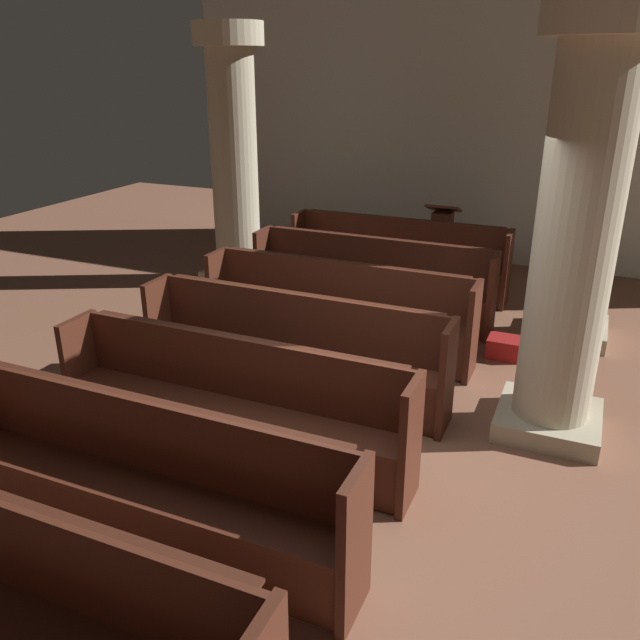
{
  "coord_description": "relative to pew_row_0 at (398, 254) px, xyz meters",
  "views": [
    {
      "loc": [
        1.61,
        -4.29,
        3.04
      ],
      "look_at": [
        -0.65,
        0.91,
        0.75
      ],
      "focal_mm": 36.48,
      "sensor_mm": 36.0,
      "label": 1
    }
  ],
  "objects": [
    {
      "name": "ground_plane",
      "position": [
        0.85,
        -4.06,
        -0.53
      ],
      "size": [
        19.2,
        19.2,
        0.0
      ],
      "primitive_type": "plane",
      "color": "brown"
    },
    {
      "name": "back_wall",
      "position": [
        0.85,
        2.02,
        1.72
      ],
      "size": [
        10.0,
        0.16,
        4.5
      ],
      "primitive_type": "cube",
      "color": "beige",
      "rests_on": "ground"
    },
    {
      "name": "pew_row_0",
      "position": [
        0.0,
        0.0,
        0.0
      ],
      "size": [
        3.02,
        0.47,
        1.0
      ],
      "color": "#4C2316",
      "rests_on": "ground"
    },
    {
      "name": "pew_row_1",
      "position": [
        0.0,
        -1.12,
        0.0
      ],
      "size": [
        3.02,
        0.46,
        1.0
      ],
      "color": "#4C2316",
      "rests_on": "ground"
    },
    {
      "name": "pew_row_2",
      "position": [
        0.0,
        -2.23,
        0.0
      ],
      "size": [
        3.02,
        0.46,
        1.0
      ],
      "color": "#4C2316",
      "rests_on": "ground"
    },
    {
      "name": "pew_row_3",
      "position": [
        0.0,
        -3.35,
        0.0
      ],
      "size": [
        3.02,
        0.46,
        1.0
      ],
      "color": "#4C2316",
      "rests_on": "ground"
    },
    {
      "name": "pew_row_4",
      "position": [
        0.0,
        -4.47,
        0.0
      ],
      "size": [
        3.02,
        0.46,
        1.0
      ],
      "color": "#4C2316",
      "rests_on": "ground"
    },
    {
      "name": "pew_row_5",
      "position": [
        0.0,
        -5.58,
        0.0
      ],
      "size": [
        3.02,
        0.47,
        1.0
      ],
      "color": "#4C2316",
      "rests_on": "ground"
    },
    {
      "name": "pew_row_6",
      "position": [
        0.0,
        -6.7,
        0.0
      ],
      "size": [
        3.02,
        0.46,
        1.0
      ],
      "color": "#4C2316",
      "rests_on": "ground"
    },
    {
      "name": "pillar_aisle_side",
      "position": [
        2.32,
        -0.76,
        1.29
      ],
      "size": [
        0.93,
        0.93,
        3.48
      ],
      "color": "tan",
      "rests_on": "ground"
    },
    {
      "name": "pillar_far_side",
      "position": [
        -2.27,
        -0.44,
        1.29
      ],
      "size": [
        0.93,
        0.93,
        3.48
      ],
      "color": "tan",
      "rests_on": "ground"
    },
    {
      "name": "pillar_aisle_rear",
      "position": [
        2.32,
        -3.01,
        1.29
      ],
      "size": [
        0.93,
        0.93,
        3.48
      ],
      "color": "tan",
      "rests_on": "ground"
    },
    {
      "name": "lectern",
      "position": [
        0.37,
        0.96,
        -0.07
      ],
      "size": [
        0.48,
        0.45,
        1.08
      ],
      "color": "#562B1A",
      "rests_on": "ground"
    },
    {
      "name": "kneeler_box_red",
      "position": [
        1.73,
        -1.63,
        -0.42
      ],
      "size": [
        0.36,
        0.3,
        0.22
      ],
      "primitive_type": "cube",
      "color": "maroon",
      "rests_on": "ground"
    }
  ]
}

